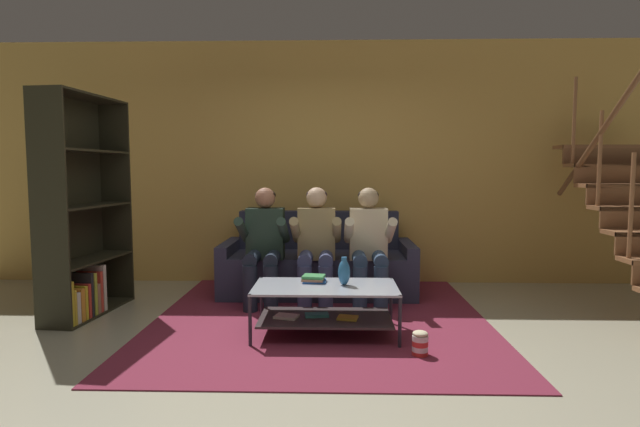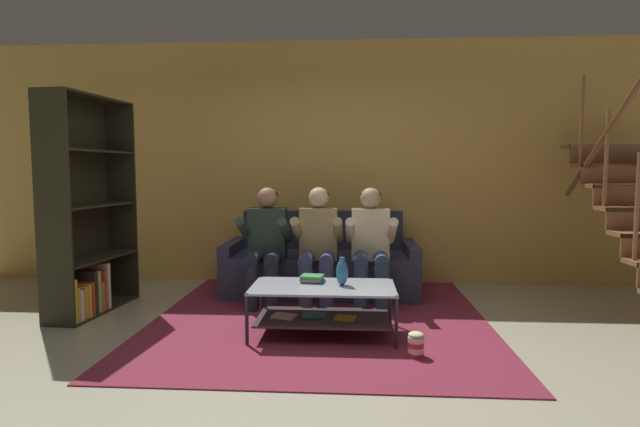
% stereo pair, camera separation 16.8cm
% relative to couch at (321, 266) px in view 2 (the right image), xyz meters
% --- Properties ---
extents(ground, '(16.80, 16.80, 0.00)m').
position_rel_couch_xyz_m(ground, '(-0.10, -1.86, -0.30)').
color(ground, '#B0AB90').
extents(back_partition, '(8.40, 0.12, 2.90)m').
position_rel_couch_xyz_m(back_partition, '(-0.10, 0.60, 1.15)').
color(back_partition, gold).
rests_on(back_partition, ground).
extents(couch, '(2.10, 0.88, 0.89)m').
position_rel_couch_xyz_m(couch, '(0.00, 0.00, 0.00)').
color(couch, '#32354D').
rests_on(couch, ground).
extents(person_seated_left, '(0.50, 0.58, 1.19)m').
position_rel_couch_xyz_m(person_seated_left, '(-0.53, -0.53, 0.36)').
color(person_seated_left, '#1D2634').
rests_on(person_seated_left, ground).
extents(person_seated_middle, '(0.50, 0.58, 1.19)m').
position_rel_couch_xyz_m(person_seated_middle, '(0.00, -0.53, 0.36)').
color(person_seated_middle, '#3B4166').
rests_on(person_seated_middle, ground).
extents(person_seated_right, '(0.50, 0.58, 1.19)m').
position_rel_couch_xyz_m(person_seated_right, '(0.53, -0.53, 0.36)').
color(person_seated_right, navy).
rests_on(person_seated_right, ground).
extents(coffee_table, '(1.18, 0.63, 0.42)m').
position_rel_couch_xyz_m(coffee_table, '(0.10, -1.45, -0.02)').
color(coffee_table, '#ADB4C0').
rests_on(coffee_table, ground).
extents(area_rug, '(3.01, 3.40, 0.01)m').
position_rel_couch_xyz_m(area_rug, '(0.05, -0.85, -0.29)').
color(area_rug, maroon).
rests_on(area_rug, ground).
extents(vase, '(0.10, 0.10, 0.24)m').
position_rel_couch_xyz_m(vase, '(0.26, -1.42, 0.23)').
color(vase, '#296394').
rests_on(vase, coffee_table).
extents(book_stack, '(0.21, 0.18, 0.06)m').
position_rel_couch_xyz_m(book_stack, '(0.01, -1.32, 0.15)').
color(book_stack, '#2458B4').
rests_on(book_stack, coffee_table).
extents(bookshelf, '(0.45, 1.11, 2.06)m').
position_rel_couch_xyz_m(bookshelf, '(-2.21, -0.93, 0.49)').
color(bookshelf, black).
rests_on(bookshelf, ground).
extents(popcorn_tub, '(0.12, 0.12, 0.19)m').
position_rel_couch_xyz_m(popcorn_tub, '(0.81, -1.91, -0.20)').
color(popcorn_tub, red).
rests_on(popcorn_tub, ground).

